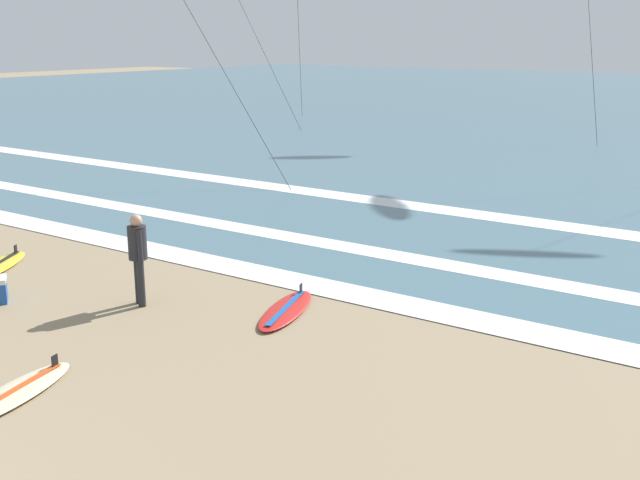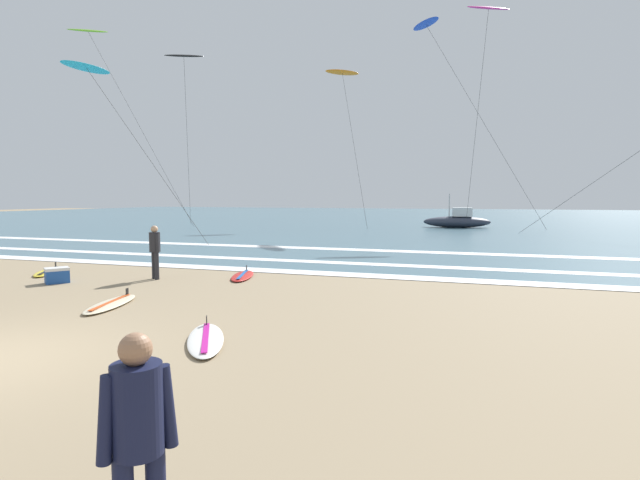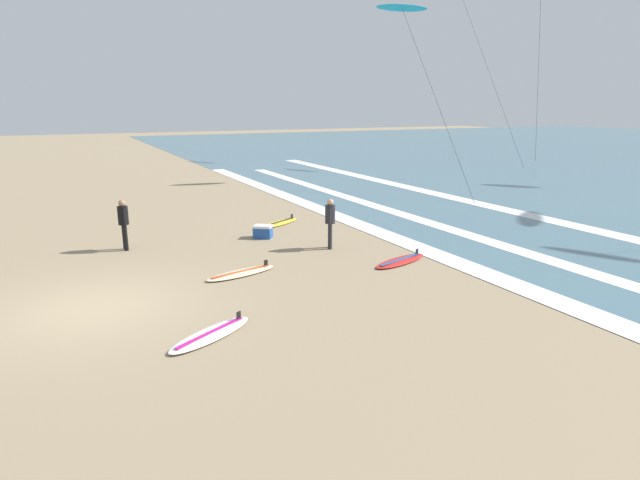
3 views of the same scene
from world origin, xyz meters
TOP-DOWN VIEW (x-y plane):
  - ocean_surface at (0.00, 54.28)m, footprint 140.00×90.00m
  - wave_foam_shoreline at (0.28, 9.68)m, footprint 49.60×0.89m
  - wave_foam_mid_break at (-1.53, 12.28)m, footprint 43.09×0.74m
  - wave_foam_outer_break at (1.11, 16.90)m, footprint 58.65×0.96m
  - surfer_foreground_main at (-2.21, 7.13)m, footprint 0.48×0.33m
  - surfer_mid_group at (4.99, -2.71)m, footprint 0.39×0.45m
  - surfboard_left_pile at (-0.88, 3.72)m, footprint 1.10×2.18m
  - surfboard_near_water at (0.09, 8.24)m, footprint 1.22×2.18m
  - surfboard_foreground_flat at (2.63, 1.95)m, footprint 1.56×2.12m
  - surfboard_right_spare at (-6.22, 7.01)m, footprint 1.60×2.11m
  - kite_magenta_low_near at (6.94, 32.23)m, footprint 3.20×3.23m
  - kite_black_high_left at (-16.94, 31.30)m, footprint 3.72×4.69m
  - kite_blue_high_right at (2.41, 34.98)m, footprint 10.52×2.92m
  - kite_cyan_mid_center at (-14.92, 18.35)m, footprint 9.46×3.29m
  - kite_lime_far_right at (-24.49, 28.97)m, footprint 10.91×2.34m
  - kite_orange_distant_high at (-5.22, 38.09)m, footprint 5.28×7.44m
  - offshore_boat at (5.02, 35.74)m, footprint 5.34×2.21m
  - cooler_box at (-4.46, 5.68)m, footprint 0.72×0.76m

SIDE VIEW (x-z plane):
  - ocean_surface at x=0.00m, z-range 0.00..0.01m
  - wave_foam_shoreline at x=0.28m, z-range 0.01..0.02m
  - wave_foam_mid_break at x=-1.53m, z-range 0.01..0.02m
  - wave_foam_outer_break at x=1.11m, z-range 0.01..0.02m
  - surfboard_left_pile at x=-0.88m, z-range -0.08..0.17m
  - surfboard_near_water at x=0.09m, z-range -0.08..0.17m
  - surfboard_foreground_flat at x=2.63m, z-range -0.08..0.17m
  - surfboard_right_spare at x=-6.22m, z-range -0.08..0.17m
  - cooler_box at x=-4.46m, z-range 0.00..0.44m
  - offshore_boat at x=5.02m, z-range -0.80..1.90m
  - surfer_foreground_main at x=-2.21m, z-range 0.16..1.76m
  - surfer_mid_group at x=4.99m, z-range 0.16..1.76m
  - kite_cyan_mid_center at x=-14.92m, z-range 4.76..14.86m
  - kite_orange_distant_high at x=-5.22m, z-range 6.51..20.17m
  - kite_black_high_left at x=-16.94m, z-range 6.84..21.14m
  - kite_magenta_low_near at x=6.94m, z-range 7.52..23.21m
  - kite_blue_high_right at x=2.41m, z-range 7.65..23.65m
  - kite_lime_far_right at x=-24.49m, z-range 7.84..24.22m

